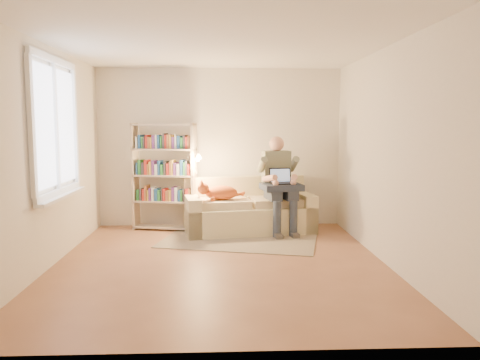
{
  "coord_description": "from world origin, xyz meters",
  "views": [
    {
      "loc": [
        0.01,
        -5.53,
        1.66
      ],
      "look_at": [
        0.29,
        1.0,
        0.9
      ],
      "focal_mm": 35.0,
      "sensor_mm": 36.0,
      "label": 1
    }
  ],
  "objects_px": {
    "sofa": "(248,212)",
    "person": "(279,179)",
    "cat": "(219,192)",
    "bookshelf": "(164,171)",
    "laptop": "(283,180)"
  },
  "relations": [
    {
      "from": "laptop",
      "to": "person",
      "type": "bearing_deg",
      "value": 100.59
    },
    {
      "from": "sofa",
      "to": "cat",
      "type": "xyz_separation_m",
      "value": [
        -0.46,
        -0.2,
        0.35
      ]
    },
    {
      "from": "cat",
      "to": "person",
      "type": "bearing_deg",
      "value": -1.54
    },
    {
      "from": "laptop",
      "to": "bookshelf",
      "type": "height_order",
      "value": "bookshelf"
    },
    {
      "from": "bookshelf",
      "to": "sofa",
      "type": "bearing_deg",
      "value": 5.26
    },
    {
      "from": "person",
      "to": "bookshelf",
      "type": "xyz_separation_m",
      "value": [
        -1.79,
        0.23,
        0.11
      ]
    },
    {
      "from": "sofa",
      "to": "person",
      "type": "relative_size",
      "value": 1.4
    },
    {
      "from": "sofa",
      "to": "cat",
      "type": "height_order",
      "value": "sofa"
    },
    {
      "from": "laptop",
      "to": "bookshelf",
      "type": "distance_m",
      "value": 1.88
    },
    {
      "from": "cat",
      "to": "bookshelf",
      "type": "bearing_deg",
      "value": 148.04
    },
    {
      "from": "cat",
      "to": "laptop",
      "type": "height_order",
      "value": "laptop"
    },
    {
      "from": "person",
      "to": "cat",
      "type": "relative_size",
      "value": 2.05
    },
    {
      "from": "cat",
      "to": "bookshelf",
      "type": "height_order",
      "value": "bookshelf"
    },
    {
      "from": "bookshelf",
      "to": "laptop",
      "type": "bearing_deg",
      "value": 0.64
    },
    {
      "from": "person",
      "to": "bookshelf",
      "type": "height_order",
      "value": "bookshelf"
    }
  ]
}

